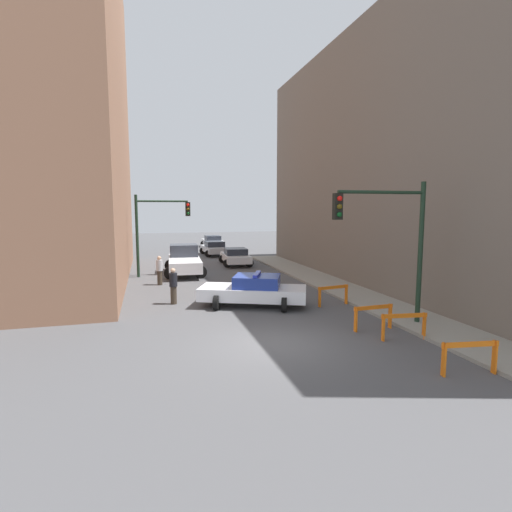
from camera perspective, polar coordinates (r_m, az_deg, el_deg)
ground_plane at (r=13.23m, az=2.39°, el=-12.42°), size 120.00×120.00×0.00m
sidewalk_right at (r=16.14m, az=24.15°, el=-9.23°), size 2.40×44.00×0.12m
building_right at (r=26.47m, az=26.00°, el=12.36°), size 12.00×28.00×14.43m
traffic_light_near at (r=15.15m, az=19.07°, el=3.32°), size 3.64×0.35×5.20m
traffic_light_far at (r=26.17m, az=-14.27°, el=4.53°), size 3.44×0.35×5.20m
police_car at (r=17.83m, az=-0.31°, el=-4.93°), size 5.05×3.53×1.52m
white_truck at (r=26.95m, az=-10.20°, el=-0.63°), size 2.84×5.51×1.90m
parked_car_near at (r=30.78m, az=-2.95°, el=-0.04°), size 2.42×4.38×1.31m
parked_car_mid at (r=37.31m, az=-5.98°, el=1.15°), size 2.41×4.38×1.31m
parked_car_far at (r=44.89m, az=-6.22°, el=2.10°), size 2.35×4.35×1.31m
pedestrian_crossing at (r=18.60m, az=-11.72°, el=-4.15°), size 0.43×0.43×1.66m
pedestrian_corner at (r=23.38m, az=-13.62°, el=-1.96°), size 0.50×0.50×1.66m
barrier_front at (r=12.11m, az=28.23°, el=-12.02°), size 1.59×0.37×0.90m
barrier_mid at (r=14.26m, az=20.39°, el=-8.82°), size 1.59×0.36×0.90m
barrier_back at (r=15.06m, az=16.42°, el=-7.84°), size 1.60×0.23×0.90m
barrier_corner at (r=18.33m, az=10.98°, el=-5.07°), size 1.59×0.39×0.90m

